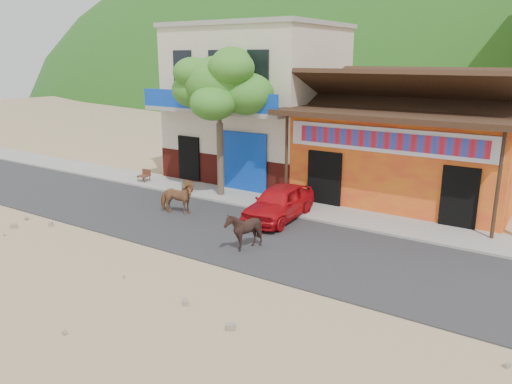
{
  "coord_description": "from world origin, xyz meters",
  "views": [
    {
      "loc": [
        7.77,
        -10.27,
        5.72
      ],
      "look_at": [
        -0.99,
        3.0,
        1.4
      ],
      "focal_mm": 35.0,
      "sensor_mm": 36.0,
      "label": 1
    }
  ],
  "objects_px": {
    "tree": "(220,123)",
    "cafe_chair_left": "(143,171)",
    "red_car": "(279,202)",
    "cow_tan": "(176,198)",
    "cow_dark": "(243,230)",
    "scooter": "(278,198)",
    "cafe_chair_right": "(188,182)"
  },
  "relations": [
    {
      "from": "tree",
      "to": "cafe_chair_left",
      "type": "height_order",
      "value": "tree"
    },
    {
      "from": "tree",
      "to": "red_car",
      "type": "bearing_deg",
      "value": -19.44
    },
    {
      "from": "cow_tan",
      "to": "cow_dark",
      "type": "distance_m",
      "value": 4.42
    },
    {
      "from": "cow_tan",
      "to": "scooter",
      "type": "bearing_deg",
      "value": -71.98
    },
    {
      "from": "red_car",
      "to": "cafe_chair_left",
      "type": "xyz_separation_m",
      "value": [
        -8.0,
        1.14,
        -0.04
      ]
    },
    {
      "from": "cow_tan",
      "to": "cafe_chair_left",
      "type": "bearing_deg",
      "value": 39.55
    },
    {
      "from": "tree",
      "to": "cafe_chair_left",
      "type": "bearing_deg",
      "value": -178.26
    },
    {
      "from": "cow_tan",
      "to": "cafe_chair_left",
      "type": "xyz_separation_m",
      "value": [
        -4.48,
        2.69,
        -0.01
      ]
    },
    {
      "from": "cafe_chair_left",
      "to": "cafe_chair_right",
      "type": "relative_size",
      "value": 1.14
    },
    {
      "from": "cafe_chair_left",
      "to": "cafe_chair_right",
      "type": "distance_m",
      "value": 3.02
    },
    {
      "from": "scooter",
      "to": "cafe_chair_left",
      "type": "relative_size",
      "value": 1.64
    },
    {
      "from": "cow_tan",
      "to": "cow_dark",
      "type": "xyz_separation_m",
      "value": [
        4.13,
        -1.57,
        0.01
      ]
    },
    {
      "from": "cow_tan",
      "to": "cafe_chair_right",
      "type": "bearing_deg",
      "value": 13.0
    },
    {
      "from": "cafe_chair_left",
      "to": "cafe_chair_right",
      "type": "xyz_separation_m",
      "value": [
        3.0,
        -0.37,
        -0.06
      ]
    },
    {
      "from": "scooter",
      "to": "cow_tan",
      "type": "bearing_deg",
      "value": 128.69
    },
    {
      "from": "scooter",
      "to": "cafe_chair_left",
      "type": "height_order",
      "value": "cafe_chair_left"
    },
    {
      "from": "cow_tan",
      "to": "red_car",
      "type": "height_order",
      "value": "red_car"
    },
    {
      "from": "scooter",
      "to": "cafe_chair_right",
      "type": "height_order",
      "value": "cafe_chair_right"
    },
    {
      "from": "cow_tan",
      "to": "cow_dark",
      "type": "relative_size",
      "value": 1.16
    },
    {
      "from": "scooter",
      "to": "cafe_chair_left",
      "type": "xyz_separation_m",
      "value": [
        -7.5,
        0.37,
        0.07
      ]
    },
    {
      "from": "scooter",
      "to": "red_car",
      "type": "bearing_deg",
      "value": -145.84
    },
    {
      "from": "cow_tan",
      "to": "cow_dark",
      "type": "bearing_deg",
      "value": -130.28
    },
    {
      "from": "tree",
      "to": "cow_dark",
      "type": "height_order",
      "value": "tree"
    },
    {
      "from": "cafe_chair_left",
      "to": "red_car",
      "type": "bearing_deg",
      "value": -12.87
    },
    {
      "from": "tree",
      "to": "scooter",
      "type": "relative_size",
      "value": 3.62
    },
    {
      "from": "cafe_chair_right",
      "to": "cow_tan",
      "type": "bearing_deg",
      "value": -83.06
    },
    {
      "from": "tree",
      "to": "cafe_chair_left",
      "type": "xyz_separation_m",
      "value": [
        -4.4,
        -0.13,
        -2.5
      ]
    },
    {
      "from": "red_car",
      "to": "cafe_chair_right",
      "type": "height_order",
      "value": "red_car"
    },
    {
      "from": "cow_dark",
      "to": "cafe_chair_right",
      "type": "distance_m",
      "value": 6.83
    },
    {
      "from": "cow_dark",
      "to": "cafe_chair_left",
      "type": "relative_size",
      "value": 1.2
    },
    {
      "from": "cafe_chair_left",
      "to": "tree",
      "type": "bearing_deg",
      "value": -3.05
    },
    {
      "from": "cow_tan",
      "to": "cafe_chair_right",
      "type": "xyz_separation_m",
      "value": [
        -1.48,
        2.32,
        -0.07
      ]
    }
  ]
}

